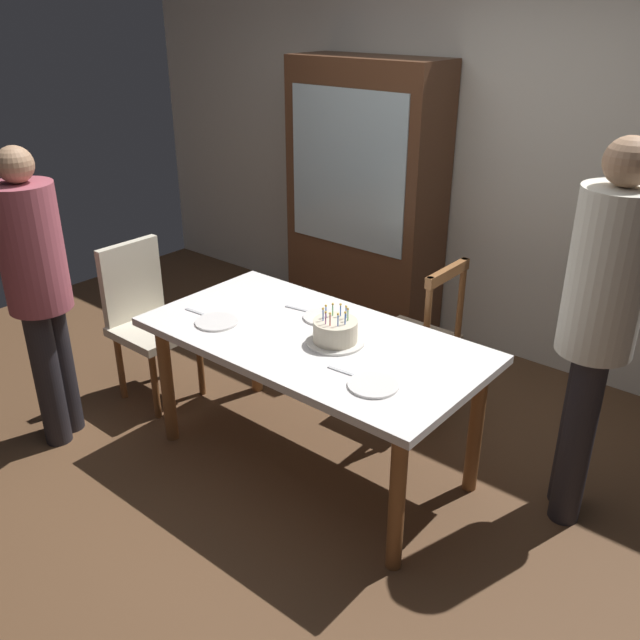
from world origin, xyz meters
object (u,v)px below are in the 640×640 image
(person_celebrant, at_px, (38,283))
(person_guest, at_px, (599,318))
(chair_spindle_back, at_px, (415,342))
(china_cabinet, at_px, (365,200))
(plate_near_guest, at_px, (373,385))
(dining_table, at_px, (312,352))
(plate_far_side, at_px, (324,317))
(chair_upholstered, at_px, (146,313))
(plate_near_celebrant, at_px, (217,322))
(birthday_cake, at_px, (335,332))

(person_celebrant, distance_m, person_guest, 2.69)
(chair_spindle_back, distance_m, china_cabinet, 1.34)
(plate_near_guest, xyz_separation_m, person_guest, (0.66, 0.69, 0.26))
(dining_table, bearing_deg, plate_near_guest, -21.25)
(dining_table, xyz_separation_m, plate_near_guest, (0.51, -0.20, 0.10))
(plate_far_side, xyz_separation_m, person_guest, (1.25, 0.30, 0.26))
(chair_upholstered, bearing_deg, plate_far_side, 13.71)
(plate_near_celebrant, relative_size, chair_upholstered, 0.23)
(plate_far_side, distance_m, plate_near_guest, 0.71)
(plate_near_celebrant, bearing_deg, plate_far_side, 46.04)
(dining_table, distance_m, chair_upholstered, 1.24)
(birthday_cake, relative_size, chair_upholstered, 0.29)
(chair_upholstered, xyz_separation_m, person_guest, (2.40, 0.58, 0.48))
(plate_near_celebrant, distance_m, plate_far_side, 0.55)
(birthday_cake, bearing_deg, chair_upholstered, -175.94)
(birthday_cake, xyz_separation_m, chair_spindle_back, (-0.01, 0.74, -0.34))
(plate_near_guest, relative_size, china_cabinet, 0.12)
(dining_table, distance_m, china_cabinet, 1.79)
(chair_upholstered, height_order, person_celebrant, person_celebrant)
(dining_table, distance_m, birthday_cake, 0.20)
(chair_upholstered, bearing_deg, birthday_cake, 4.06)
(birthday_cake, bearing_deg, china_cabinet, 122.01)
(plate_far_side, height_order, plate_near_guest, same)
(plate_near_guest, distance_m, chair_spindle_back, 1.07)
(dining_table, height_order, plate_far_side, plate_far_side)
(chair_upholstered, bearing_deg, plate_near_celebrant, -8.42)
(plate_near_celebrant, bearing_deg, dining_table, 22.99)
(birthday_cake, bearing_deg, plate_far_side, 139.79)
(person_guest, bearing_deg, china_cabinet, 152.00)
(plate_far_side, bearing_deg, birthday_cake, -40.21)
(person_guest, relative_size, china_cabinet, 0.93)
(plate_near_guest, height_order, person_guest, person_guest)
(plate_near_guest, distance_m, chair_upholstered, 1.76)
(dining_table, bearing_deg, birthday_cake, 5.90)
(birthday_cake, relative_size, plate_far_side, 1.27)
(person_celebrant, bearing_deg, plate_near_celebrant, 32.89)
(dining_table, height_order, person_celebrant, person_celebrant)
(person_celebrant, bearing_deg, china_cabinet, 79.69)
(china_cabinet, bearing_deg, chair_spindle_back, -39.78)
(chair_spindle_back, height_order, china_cabinet, china_cabinet)
(plate_near_guest, bearing_deg, plate_far_side, 146.31)
(birthday_cake, relative_size, plate_near_celebrant, 1.27)
(chair_spindle_back, xyz_separation_m, chair_upholstered, (-1.36, -0.84, 0.07))
(birthday_cake, distance_m, chair_spindle_back, 0.82)
(chair_spindle_back, distance_m, chair_upholstered, 1.60)
(plate_near_celebrant, relative_size, china_cabinet, 0.12)
(person_guest, height_order, china_cabinet, china_cabinet)
(birthday_cake, height_order, person_celebrant, person_celebrant)
(dining_table, height_order, china_cabinet, china_cabinet)
(china_cabinet, bearing_deg, birthday_cake, -57.99)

